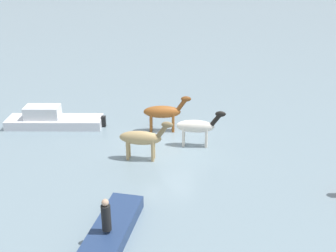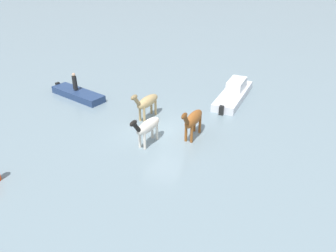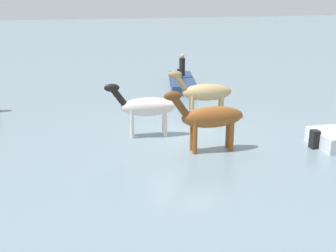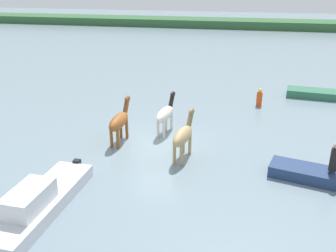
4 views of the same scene
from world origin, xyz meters
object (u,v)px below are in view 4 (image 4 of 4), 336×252
Objects in this scene: horse_dun_straggler at (183,136)px; buoy_channel_marker at (259,98)px; horse_lead at (165,114)px; horse_mid_herd at (119,121)px; person_boatman_standing at (334,158)px; boat_tender_starboard at (40,204)px; boat_skiff_near at (327,96)px; boat_dinghy_port at (326,179)px.

buoy_channel_marker is at bearing -13.94° from horse_dun_straggler.
horse_lead is 0.96× the size of horse_mid_herd.
boat_tender_starboard is at bearing -158.13° from person_boatman_standing.
boat_tender_starboard is 15.53m from buoy_channel_marker.
person_boatman_standing is (9.55, -2.13, 0.01)m from horse_mid_herd.
boat_skiff_near is 5.22m from buoy_channel_marker.
buoy_channel_marker is (7.72, 13.47, 0.19)m from boat_tender_starboard.
boat_tender_starboard reaches higher than boat_skiff_near.
buoy_channel_marker is at bearing -33.41° from horse_lead.
horse_mid_herd reaches higher than boat_tender_starboard.
horse_dun_straggler is 1.04× the size of horse_lead.
horse_lead reaches higher than boat_dinghy_port.
horse_mid_herd is 0.47× the size of boat_skiff_near.
boat_dinghy_port is (7.43, -3.72, -0.90)m from horse_lead.
horse_lead is at bearing -131.56° from buoy_channel_marker.
horse_dun_straggler is at bearing 59.64° from boat_skiff_near.
buoy_channel_marker reaches higher than boat_dinghy_port.
buoy_channel_marker is (-2.53, 9.26, 0.34)m from boat_dinghy_port.
horse_dun_straggler is 2.27× the size of buoy_channel_marker.
person_boatman_standing is at bearing -73.95° from buoy_channel_marker.
horse_lead is at bearing -12.81° from boat_dinghy_port.
horse_dun_straggler is 13.51m from boat_skiff_near.
boat_tender_starboard is 11.23m from person_boatman_standing.
horse_mid_herd is at bearing 174.46° from boat_tender_starboard.
horse_mid_herd is 2.20× the size of person_boatman_standing.
horse_mid_herd is 9.67m from boat_dinghy_port.
boat_dinghy_port is at bearing 164.42° from person_boatman_standing.
horse_mid_herd reaches higher than boat_skiff_near.
boat_dinghy_port is (6.03, -1.00, -0.94)m from horse_dun_straggler.
horse_dun_straggler is at bearing 143.20° from boat_tender_starboard.
horse_lead is 8.47m from person_boatman_standing.
boat_tender_starboard reaches higher than buoy_channel_marker.
buoy_channel_marker is at bearing 35.53° from boat_skiff_near.
buoy_channel_marker is at bearing -40.85° from horse_mid_herd.
boat_skiff_near is at bearing -41.36° from horse_lead.
horse_lead is 7.42m from buoy_channel_marker.
boat_skiff_near is at bearing -85.93° from boat_dinghy_port.
boat_skiff_near reaches higher than boat_dinghy_port.
boat_dinghy_port is at bearing 86.62° from boat_skiff_near.
horse_mid_herd is at bearing 167.40° from person_boatman_standing.
horse_mid_herd reaches higher than person_boatman_standing.
buoy_channel_marker is (4.91, 5.54, -0.55)m from horse_lead.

